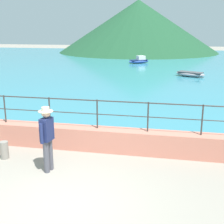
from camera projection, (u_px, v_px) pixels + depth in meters
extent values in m
plane|color=gray|center=(61.00, 206.00, 6.55)|extent=(120.00, 120.00, 0.00)
cube|color=tan|center=(98.00, 139.00, 9.48)|extent=(20.00, 0.56, 0.70)
cylinder|color=#383330|center=(5.00, 109.00, 9.85)|extent=(0.04, 0.04, 0.90)
cylinder|color=#383330|center=(50.00, 111.00, 9.56)|extent=(0.04, 0.04, 0.90)
cylinder|color=#383330|center=(97.00, 114.00, 9.26)|extent=(0.04, 0.04, 0.90)
cylinder|color=#383330|center=(148.00, 117.00, 8.97)|extent=(0.04, 0.04, 0.90)
cylinder|color=#383330|center=(202.00, 120.00, 8.67)|extent=(0.04, 0.04, 0.90)
cylinder|color=#383330|center=(97.00, 101.00, 9.15)|extent=(18.40, 0.04, 0.04)
cylinder|color=#383330|center=(97.00, 114.00, 9.26)|extent=(18.40, 0.03, 0.03)
cube|color=teal|center=(152.00, 65.00, 30.94)|extent=(64.00, 44.32, 0.06)
cone|color=#1E4C2D|center=(138.00, 26.00, 46.32)|extent=(24.11, 24.11, 7.70)
cylinder|color=#4C4C56|center=(50.00, 154.00, 8.12)|extent=(0.15, 0.15, 0.86)
cylinder|color=#4C4C56|center=(46.00, 157.00, 7.96)|extent=(0.15, 0.15, 0.86)
cube|color=navy|center=(47.00, 129.00, 7.85)|extent=(0.28, 0.39, 0.60)
cylinder|color=navy|center=(52.00, 128.00, 8.07)|extent=(0.09, 0.09, 0.52)
cylinder|color=navy|center=(41.00, 134.00, 7.64)|extent=(0.09, 0.09, 0.52)
sphere|color=beige|center=(46.00, 113.00, 7.73)|extent=(0.22, 0.22, 0.22)
cylinder|color=beige|center=(46.00, 111.00, 7.72)|extent=(0.38, 0.38, 0.02)
cylinder|color=beige|center=(45.00, 109.00, 7.70)|extent=(0.20, 0.20, 0.10)
cylinder|color=gray|center=(4.00, 150.00, 8.86)|extent=(0.24, 0.24, 0.51)
ellipsoid|color=gray|center=(190.00, 74.00, 23.42)|extent=(2.46, 1.81, 0.36)
cube|color=#4D4D51|center=(190.00, 72.00, 23.38)|extent=(1.99, 1.49, 0.06)
ellipsoid|color=#2D4C9E|center=(139.00, 61.00, 32.24)|extent=(2.40, 2.06, 0.36)
cube|color=navy|center=(139.00, 60.00, 32.20)|extent=(1.95, 1.68, 0.06)
cube|color=silver|center=(141.00, 58.00, 32.24)|extent=(1.02, 0.97, 0.40)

